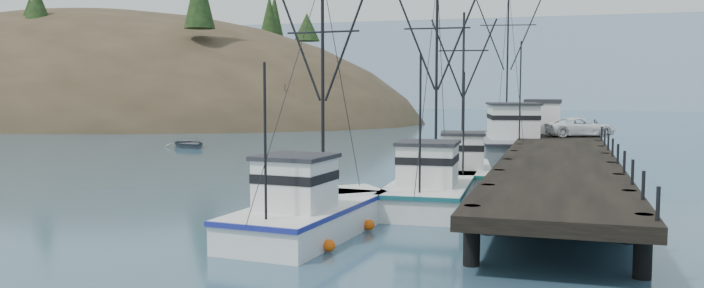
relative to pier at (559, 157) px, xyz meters
name	(u,v)px	position (x,y,z in m)	size (l,w,h in m)	color
ground	(218,222)	(-14.00, -16.00, -1.69)	(400.00, 400.00, 0.00)	#2C4C61
pier	(559,157)	(0.00, 0.00, 0.00)	(6.00, 44.00, 2.00)	black
headland	(59,143)	(-88.95, 62.61, -6.24)	(134.80, 78.00, 51.00)	#382D1E
distant_ridge	(547,108)	(-4.00, 154.00, -1.69)	(360.00, 40.00, 26.00)	#9EB2C6
distant_ridge_far	(385,105)	(-54.00, 169.00, -1.69)	(180.00, 25.00, 18.00)	silver
moored_sailboats	(219,126)	(-45.41, 43.09, -1.36)	(21.28, 15.97, 6.35)	white
trawler_near	(432,189)	(-5.91, -9.06, -0.87)	(4.18, 11.51, 11.63)	white
trawler_mid	(313,213)	(-9.30, -16.89, -0.87)	(4.44, 10.76, 10.69)	white
trawler_far	(462,173)	(-5.41, -2.22, -0.87)	(4.54, 10.27, 10.58)	white
work_vessel	(508,144)	(-3.99, 14.39, -0.46)	(7.96, 17.46, 14.28)	slate
pier_shed	(543,116)	(-1.43, 17.06, 1.73)	(3.00, 3.20, 2.80)	silver
pickup_truck	(580,127)	(1.50, 13.48, 1.03)	(2.40, 5.21, 1.45)	white
motorboat	(189,147)	(-34.22, 15.92, -1.69)	(3.83, 5.36, 1.11)	slate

